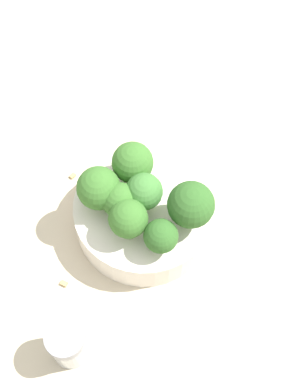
{
  "coord_description": "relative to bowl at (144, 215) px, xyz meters",
  "views": [
    {
      "loc": [
        -0.25,
        0.09,
        0.55
      ],
      "look_at": [
        0.0,
        0.0,
        0.07
      ],
      "focal_mm": 50.0,
      "sensor_mm": 36.0,
      "label": 1
    }
  ],
  "objects": [
    {
      "name": "broccoli_floret_5",
      "position": [
        0.04,
        0.0,
        0.05
      ],
      "size": [
        0.04,
        0.04,
        0.06
      ],
      "color": "#7A9E5B",
      "rests_on": "bowl"
    },
    {
      "name": "broccoli_floret_1",
      "position": [
        -0.0,
        0.0,
        0.05
      ],
      "size": [
        0.04,
        0.04,
        0.05
      ],
      "color": "#7A9E5B",
      "rests_on": "bowl"
    },
    {
      "name": "broccoli_floret_2",
      "position": [
        0.02,
        0.04,
        0.05
      ],
      "size": [
        0.05,
        0.05,
        0.05
      ],
      "color": "#84AD66",
      "rests_on": "bowl"
    },
    {
      "name": "almond_crumb_1",
      "position": [
        -0.04,
        0.11,
        -0.02
      ],
      "size": [
        0.01,
        0.01,
        0.01
      ],
      "primitive_type": "cube",
      "rotation": [
        0.0,
        0.0,
        0.78
      ],
      "color": "tan",
      "rests_on": "ground_plane"
    },
    {
      "name": "almond_crumb_0",
      "position": [
        0.09,
        0.06,
        -0.02
      ],
      "size": [
        0.01,
        0.01,
        0.01
      ],
      "primitive_type": "cube",
      "rotation": [
        0.0,
        0.0,
        5.24
      ],
      "color": "tan",
      "rests_on": "ground_plane"
    },
    {
      "name": "broccoli_floret_4",
      "position": [
        -0.02,
        0.03,
        0.05
      ],
      "size": [
        0.04,
        0.04,
        0.05
      ],
      "color": "#8EB770",
      "rests_on": "bowl"
    },
    {
      "name": "ground_plane",
      "position": [
        0.0,
        0.0,
        -0.02
      ],
      "size": [
        3.0,
        3.0,
        0.0
      ],
      "primitive_type": "plane",
      "color": "beige"
    },
    {
      "name": "broccoli_floret_0",
      "position": [
        -0.03,
        -0.04,
        0.06
      ],
      "size": [
        0.05,
        0.05,
        0.06
      ],
      "color": "#84AD66",
      "rests_on": "bowl"
    },
    {
      "name": "pepper_shaker",
      "position": [
        -0.11,
        0.12,
        0.01
      ],
      "size": [
        0.04,
        0.04,
        0.06
      ],
      "color": "#B2B7BC",
      "rests_on": "ground_plane"
    },
    {
      "name": "broccoli_floret_6",
      "position": [
        0.0,
        0.03,
        0.05
      ],
      "size": [
        0.04,
        0.04,
        0.05
      ],
      "color": "#8EB770",
      "rests_on": "bowl"
    },
    {
      "name": "bowl",
      "position": [
        0.0,
        0.0,
        0.0
      ],
      "size": [
        0.15,
        0.15,
        0.04
      ],
      "primitive_type": "cylinder",
      "color": "silver",
      "rests_on": "ground_plane"
    },
    {
      "name": "broccoli_floret_3",
      "position": [
        -0.05,
        0.0,
        0.05
      ],
      "size": [
        0.04,
        0.04,
        0.04
      ],
      "color": "#8EB770",
      "rests_on": "bowl"
    },
    {
      "name": "almond_crumb_2",
      "position": [
        0.05,
        -0.08,
        -0.02
      ],
      "size": [
        0.01,
        0.01,
        0.01
      ],
      "primitive_type": "cube",
      "rotation": [
        0.0,
        0.0,
        4.13
      ],
      "color": "tan",
      "rests_on": "ground_plane"
    }
  ]
}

